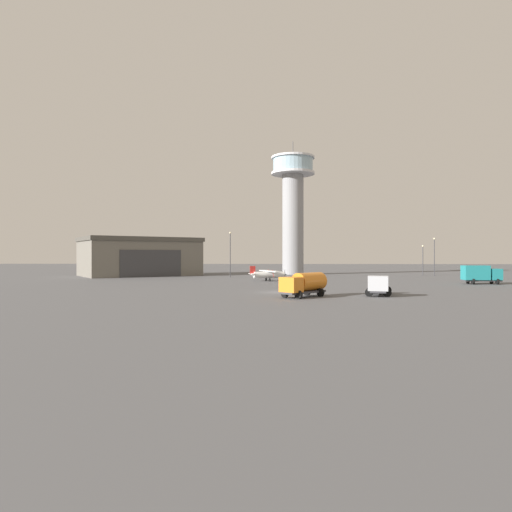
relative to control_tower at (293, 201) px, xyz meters
The scene contains 10 objects.
ground_plane 60.47m from the control_tower, 94.43° to the right, with size 400.00×400.00×0.00m, color #545456.
control_tower is the anchor object (origin of this frame).
hangar 41.60m from the control_tower, 167.22° to the right, with size 32.16×29.69×9.34m.
airplane_white 35.66m from the control_tower, 101.08° to the right, with size 7.73×9.79×2.94m.
truck_box_teal 52.41m from the control_tower, 51.12° to the right, with size 6.27×3.17×3.24m.
truck_flatbed_silver 65.21m from the control_tower, 82.55° to the right, with size 4.19×7.27×2.52m.
truck_fuel_tanker_orange 66.51m from the control_tower, 90.97° to the right, with size 6.00×6.35×2.92m.
light_post_west 24.92m from the control_tower, 135.05° to the right, with size 0.44×0.44×10.42m.
light_post_east 35.41m from the control_tower, 10.38° to the right, with size 0.44×0.44×7.51m.
light_post_centre 37.29m from the control_tower, 13.54° to the right, with size 0.44×0.44×9.23m.
Camera 1 is at (-0.12, -60.93, 5.00)m, focal length 31.55 mm.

